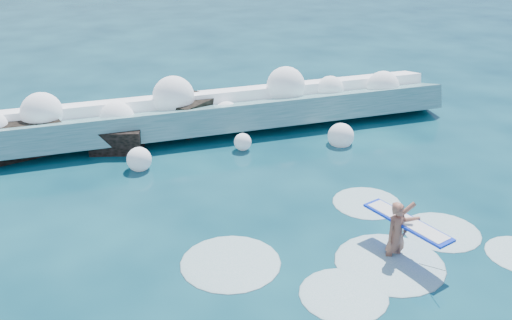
# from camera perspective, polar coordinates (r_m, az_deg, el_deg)

# --- Properties ---
(ground) EXTENTS (200.00, 200.00, 0.00)m
(ground) POSITION_cam_1_polar(r_m,az_deg,el_deg) (14.31, -3.28, -8.36)
(ground) COLOR #072C3E
(ground) RESTS_ON ground
(breaking_wave) EXTENTS (18.36, 2.84, 1.58)m
(breaking_wave) POSITION_cam_1_polar(r_m,az_deg,el_deg) (21.13, -5.28, 4.56)
(breaking_wave) COLOR teal
(breaking_wave) RESTS_ON ground
(rock_cluster) EXTENTS (8.23, 3.25, 1.32)m
(rock_cluster) POSITION_cam_1_polar(r_m,az_deg,el_deg) (20.60, -14.93, 2.86)
(rock_cluster) COLOR black
(rock_cluster) RESTS_ON ground
(surfer_with_board) EXTENTS (1.24, 2.91, 1.72)m
(surfer_with_board) POSITION_cam_1_polar(r_m,az_deg,el_deg) (13.93, 14.10, -7.06)
(surfer_with_board) COLOR #9F5E4A
(surfer_with_board) RESTS_ON ground
(wave_spray) EXTENTS (15.49, 4.29, 2.21)m
(wave_spray) POSITION_cam_1_polar(r_m,az_deg,el_deg) (20.76, -5.27, 5.61)
(wave_spray) COLOR white
(wave_spray) RESTS_ON ground
(surf_foam) EXTENTS (8.79, 5.46, 0.13)m
(surf_foam) POSITION_cam_1_polar(r_m,az_deg,el_deg) (14.18, 10.64, -9.13)
(surf_foam) COLOR silver
(surf_foam) RESTS_ON ground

